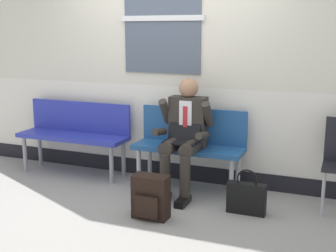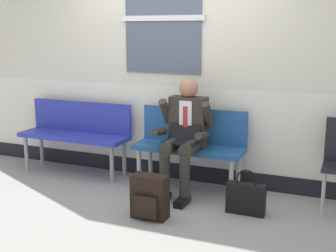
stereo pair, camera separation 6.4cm
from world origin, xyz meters
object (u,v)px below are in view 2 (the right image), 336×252
Objects in this scene: bench_with_person at (190,141)px; person_seated at (184,133)px; bench_empty at (77,130)px; backpack at (150,197)px; handbag at (246,198)px.

bench_with_person is 0.98× the size of person_seated.
bench_empty reaches higher than backpack.
bench_empty is at bearing 167.35° from handbag.
handbag is (0.76, -0.51, -0.37)m from bench_with_person.
bench_with_person is 0.98m from handbag.
person_seated is at bearing -90.00° from bench_with_person.
person_seated is (1.50, -0.20, 0.13)m from bench_empty.
person_seated is 0.89m from backpack.
person_seated reaches higher than handbag.
bench_with_person is 1.50m from bench_empty.
bench_with_person is 0.88× the size of bench_empty.
bench_with_person reaches higher than handbag.
backpack is 0.94× the size of handbag.
bench_with_person is 0.24m from person_seated.
handbag is (2.26, -0.51, -0.37)m from bench_empty.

